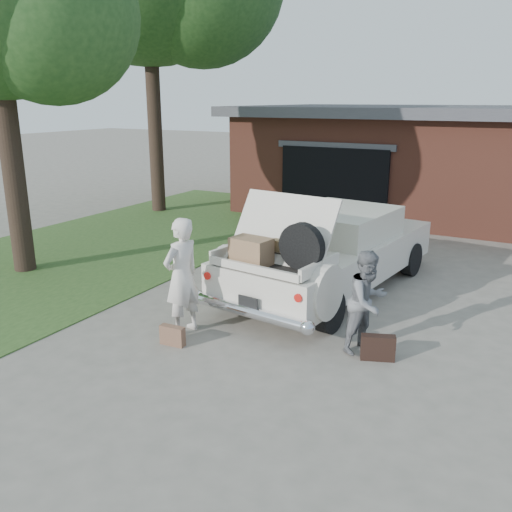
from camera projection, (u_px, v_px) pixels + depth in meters
The scene contains 8 objects.
ground at pixel (238, 333), 8.49m from camera, with size 90.00×90.00×0.00m, color gray.
grass_strip at pixel (110, 245), 13.55m from camera, with size 6.00×16.00×0.02m, color #2D4C1E.
house at pixel (447, 159), 17.23m from camera, with size 12.80×7.80×3.30m.
sedan at pixel (330, 251), 10.15m from camera, with size 2.69×5.54×2.05m.
woman_left at pixel (182, 276), 8.27m from camera, with size 0.67×0.44×1.83m, color silver.
woman_right at pixel (368, 302), 7.70m from camera, with size 0.73×0.57×1.50m, color slate.
suitcase_left at pixel (173, 336), 8.03m from camera, with size 0.39×0.12×0.30m, color brown.
suitcase_right at pixel (378, 348), 7.57m from camera, with size 0.47×0.15×0.36m, color black.
Camera 1 is at (4.01, -6.71, 3.53)m, focal length 38.00 mm.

